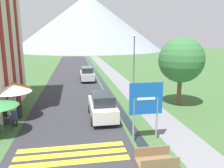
# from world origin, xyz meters

# --- Properties ---
(ground_plane) EXTENTS (160.00, 160.00, 0.00)m
(ground_plane) POSITION_xyz_m (0.00, 20.00, 0.00)
(ground_plane) COLOR #3D6033
(road) EXTENTS (6.40, 60.00, 0.01)m
(road) POSITION_xyz_m (-2.50, 30.00, 0.00)
(road) COLOR #2D2D33
(road) RESTS_ON ground_plane
(footpath) EXTENTS (2.20, 60.00, 0.01)m
(footpath) POSITION_xyz_m (3.60, 30.00, 0.00)
(footpath) COLOR slate
(footpath) RESTS_ON ground_plane
(drainage_channel) EXTENTS (0.60, 60.00, 0.00)m
(drainage_channel) POSITION_xyz_m (1.20, 30.00, 0.00)
(drainage_channel) COLOR black
(drainage_channel) RESTS_ON ground_plane
(crosswalk_marking) EXTENTS (5.44, 1.84, 0.01)m
(crosswalk_marking) POSITION_xyz_m (-2.50, 3.84, 0.01)
(crosswalk_marking) COLOR yellow
(crosswalk_marking) RESTS_ON ground_plane
(mountain_distant) EXTENTS (64.87, 64.87, 24.17)m
(mountain_distant) POSITION_xyz_m (4.47, 94.70, 12.08)
(mountain_distant) COLOR gray
(mountain_distant) RESTS_ON ground_plane
(road_sign) EXTENTS (1.84, 0.11, 3.27)m
(road_sign) POSITION_xyz_m (1.49, 4.68, 2.13)
(road_sign) COLOR gray
(road_sign) RESTS_ON ground_plane
(footbridge) EXTENTS (1.70, 1.10, 0.65)m
(footbridge) POSITION_xyz_m (1.20, 2.24, 0.23)
(footbridge) COLOR brown
(footbridge) RESTS_ON ground_plane
(parked_car_near) EXTENTS (1.77, 4.21, 1.82)m
(parked_car_near) POSITION_xyz_m (-0.40, 8.45, 0.91)
(parked_car_near) COLOR silver
(parked_car_near) RESTS_ON ground_plane
(parked_car_far) EXTENTS (1.77, 4.49, 1.82)m
(parked_car_far) POSITION_xyz_m (-0.65, 22.36, 0.91)
(parked_car_far) COLOR #B2B2B7
(parked_car_far) RESTS_ON ground_plane
(cafe_chair_near_right) EXTENTS (0.40, 0.40, 0.85)m
(cafe_chair_near_right) POSITION_xyz_m (-6.33, 7.31, 0.51)
(cafe_chair_near_right) COLOR #232328
(cafe_chair_near_right) RESTS_ON ground_plane
(cafe_chair_middle) EXTENTS (0.40, 0.40, 0.85)m
(cafe_chair_middle) POSITION_xyz_m (-6.89, 8.64, 0.51)
(cafe_chair_middle) COLOR #232328
(cafe_chair_middle) RESTS_ON ground_plane
(cafe_umbrella_middle_white) EXTENTS (2.47, 2.47, 2.52)m
(cafe_umbrella_middle_white) POSITION_xyz_m (-6.40, 9.19, 2.25)
(cafe_umbrella_middle_white) COLOR #B7B2A8
(cafe_umbrella_middle_white) RESTS_ON ground_plane
(cafe_umbrella_rear_orange) EXTENTS (2.49, 2.49, 2.29)m
(cafe_umbrella_rear_orange) POSITION_xyz_m (-6.85, 11.01, 2.04)
(cafe_umbrella_rear_orange) COLOR #B7B2A8
(cafe_umbrella_rear_orange) RESTS_ON ground_plane
(person_seated_near) EXTENTS (0.32, 0.32, 1.25)m
(person_seated_near) POSITION_xyz_m (-6.11, 7.97, 0.69)
(person_seated_near) COLOR #282833
(person_seated_near) RESTS_ON ground_plane
(person_standing_terrace) EXTENTS (0.32, 0.32, 1.75)m
(person_standing_terrace) POSITION_xyz_m (-6.16, 9.59, 1.02)
(person_standing_terrace) COLOR #282833
(person_standing_terrace) RESTS_ON ground_plane
(streetlamp) EXTENTS (0.28, 0.28, 5.86)m
(streetlamp) POSITION_xyz_m (3.84, 15.71, 3.42)
(streetlamp) COLOR #515156
(streetlamp) RESTS_ON ground_plane
(tree_by_path) EXTENTS (3.66, 3.66, 5.63)m
(tree_by_path) POSITION_xyz_m (6.32, 10.42, 3.78)
(tree_by_path) COLOR brown
(tree_by_path) RESTS_ON ground_plane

